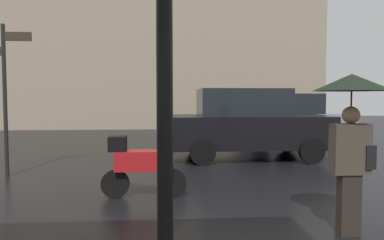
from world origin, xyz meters
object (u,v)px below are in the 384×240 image
Objects in this scene: pedestrian_with_umbrella at (352,113)px; parked_car_left at (247,123)px; parked_scooter at (141,164)px; parked_car_right at (290,118)px; street_signpost at (5,85)px.

parked_car_left is at bearing 28.51° from pedestrian_with_umbrella.
parked_car_right is at bearing 63.28° from parked_scooter.
pedestrian_with_umbrella is 0.61× the size of street_signpost.
parked_scooter is at bearing -138.95° from parked_car_left.
pedestrian_with_umbrella is at bearing -104.41° from parked_car_left.
parked_car_right is (2.29, 8.59, -0.54)m from pedestrian_with_umbrella.
street_signpost reaches higher than parked_scooter.
parked_scooter is 0.34× the size of parked_car_right.
street_signpost reaches higher than pedestrian_with_umbrella.
parked_car_left is at bearing 64.04° from parked_scooter.
street_signpost is (-5.48, -1.93, 0.94)m from parked_car_left.
parked_car_right is (2.25, 3.04, -0.04)m from parked_car_left.
parked_scooter is 3.65m from street_signpost.
parked_car_right is at bearing 32.70° from street_signpost.
pedestrian_with_umbrella is at bearing -33.66° from street_signpost.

